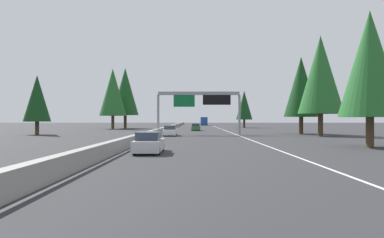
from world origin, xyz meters
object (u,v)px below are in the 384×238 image
(sedan_far_right, at_px, (196,127))
(conifer_right_foreground, at_px, (370,64))
(sedan_far_center, at_px, (149,143))
(conifer_right_far, at_px, (244,105))
(sign_gantry_overhead, at_px, (200,100))
(conifer_right_near, at_px, (320,75))
(conifer_left_near, at_px, (37,98))
(sedan_far_left, at_px, (170,131))
(conifer_left_mid, at_px, (113,92))
(conifer_left_far, at_px, (125,92))
(bus_near_center, at_px, (204,121))
(conifer_right_mid, at_px, (301,87))

(sedan_far_right, xyz_separation_m, conifer_right_foreground, (-40.90, -14.41, 6.31))
(sedan_far_center, xyz_separation_m, conifer_right_far, (69.72, -16.86, 5.48))
(sedan_far_center, bearing_deg, sign_gantry_overhead, -8.19)
(conifer_right_near, relative_size, conifer_left_near, 1.57)
(sign_gantry_overhead, distance_m, sedan_far_left, 7.23)
(conifer_right_far, xyz_separation_m, conifer_left_near, (-42.11, 37.49, -0.68))
(conifer_left_near, bearing_deg, conifer_right_near, -94.36)
(sedan_far_center, bearing_deg, conifer_left_mid, 15.86)
(conifer_left_far, bearing_deg, sign_gantry_overhead, -152.27)
(conifer_left_far, bearing_deg, conifer_right_near, -137.45)
(sedan_far_right, bearing_deg, conifer_right_far, -29.27)
(sedan_far_center, relative_size, conifer_right_foreground, 0.38)
(conifer_right_foreground, height_order, conifer_left_near, conifer_right_foreground)
(conifer_right_near, bearing_deg, sedan_far_left, 90.78)
(bus_near_center, bearing_deg, sedan_far_right, 176.89)
(conifer_right_foreground, height_order, conifer_left_far, conifer_left_far)
(bus_near_center, xyz_separation_m, conifer_right_near, (-84.34, -14.09, 6.91))
(conifer_left_near, bearing_deg, conifer_right_far, -41.67)
(sedan_far_right, relative_size, conifer_left_far, 0.29)
(sedan_far_left, relative_size, conifer_left_near, 0.49)
(conifer_right_foreground, relative_size, conifer_left_near, 1.27)
(sedan_far_left, bearing_deg, conifer_right_near, -89.22)
(bus_near_center, height_order, conifer_left_mid, conifer_left_mid)
(bus_near_center, xyz_separation_m, conifer_left_near, (-81.16, 27.51, 3.76))
(bus_near_center, xyz_separation_m, conifer_right_far, (-39.05, -9.98, 4.45))
(bus_near_center, bearing_deg, sign_gantry_overhead, 177.97)
(sedan_far_left, height_order, conifer_left_far, conifer_left_far)
(conifer_left_near, relative_size, conifer_left_mid, 0.63)
(sedan_far_right, relative_size, conifer_right_mid, 0.36)
(sign_gantry_overhead, relative_size, conifer_right_foreground, 1.10)
(bus_near_center, relative_size, conifer_right_mid, 0.93)
(sedan_far_left, distance_m, conifer_left_far, 42.32)
(sedan_far_right, relative_size, conifer_right_far, 0.43)
(sign_gantry_overhead, xyz_separation_m, conifer_right_far, (41.83, -12.85, 0.98))
(conifer_right_foreground, xyz_separation_m, conifer_left_mid, (52.17, 34.09, 1.77))
(conifer_left_near, bearing_deg, sedan_far_left, -99.62)
(sedan_far_left, bearing_deg, conifer_right_foreground, -136.72)
(conifer_left_mid, bearing_deg, conifer_right_mid, -125.52)
(sign_gantry_overhead, height_order, bus_near_center, sign_gantry_overhead)
(conifer_right_mid, xyz_separation_m, conifer_left_far, (32.03, 34.78, 1.85))
(conifer_right_foreground, xyz_separation_m, conifer_right_near, (19.52, -3.10, 1.64))
(sedan_far_center, xyz_separation_m, sedan_far_right, (45.82, -3.46, 0.00))
(conifer_left_near, height_order, conifer_left_mid, conifer_left_mid)
(sedan_far_center, height_order, conifer_left_mid, conifer_left_mid)
(conifer_right_near, distance_m, conifer_left_far, 52.42)
(conifer_right_far, bearing_deg, conifer_right_foreground, -179.10)
(bus_near_center, distance_m, conifer_right_near, 85.78)
(sedan_far_center, distance_m, conifer_right_foreground, 19.58)
(conifer_left_mid, bearing_deg, conifer_right_far, -69.10)
(conifer_right_near, height_order, conifer_left_mid, conifer_left_mid)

